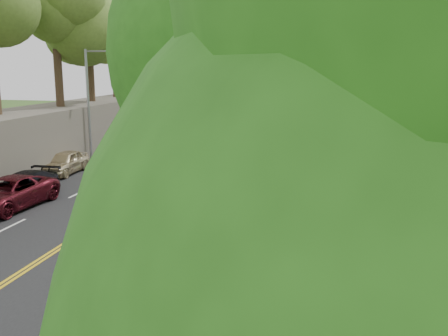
{
  "coord_description": "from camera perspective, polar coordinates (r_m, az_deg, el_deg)",
  "views": [
    {
      "loc": [
        6.64,
        -18.0,
        6.96
      ],
      "look_at": [
        0.5,
        8.0,
        1.4
      ],
      "focal_mm": 40.0,
      "sensor_mm": 36.0,
      "label": 1
    }
  ],
  "objects": [
    {
      "name": "rock_embankment",
      "position": [
        38.97,
        -18.0,
        3.87
      ],
      "size": [
        5.0,
        66.0,
        4.0
      ],
      "primitive_type": "cube",
      "color": "#595147",
      "rests_on": "ground"
    },
    {
      "name": "streetlight",
      "position": [
        36.35,
        -14.95,
        7.71
      ],
      "size": [
        2.52,
        0.22,
        8.0
      ],
      "color": "gray",
      "rests_on": "ground"
    },
    {
      "name": "concrete_block",
      "position": [
        18.64,
        3.08,
        -8.62
      ],
      "size": [
        1.37,
        1.08,
        0.85
      ],
      "primitive_type": "cube",
      "rotation": [
        0.0,
        0.0,
        0.1
      ],
      "color": "gray",
      "rests_on": "sidewalk"
    },
    {
      "name": "car_6",
      "position": [
        47.04,
        -7.36,
        4.09
      ],
      "size": [
        2.61,
        5.28,
        1.44
      ],
      "primitive_type": "imported",
      "rotation": [
        0.0,
        0.0,
        -0.04
      ],
      "color": "black",
      "rests_on": "road"
    },
    {
      "name": "ground",
      "position": [
        20.4,
        -6.61,
        -8.27
      ],
      "size": [
        140.0,
        140.0,
        0.0
      ],
      "primitive_type": "plane",
      "color": "#33511E",
      "rests_on": "ground"
    },
    {
      "name": "sidewalk",
      "position": [
        33.96,
        6.09,
        -0.09
      ],
      "size": [
        4.2,
        66.0,
        0.05
      ],
      "primitive_type": "cube",
      "color": "gray",
      "rests_on": "ground"
    },
    {
      "name": "person_far",
      "position": [
        37.87,
        7.31,
        2.6
      ],
      "size": [
        1.18,
        0.67,
        1.89
      ],
      "primitive_type": "imported",
      "rotation": [
        0.0,
        0.0,
        2.95
      ],
      "color": "black",
      "rests_on": "sidewalk"
    },
    {
      "name": "signpost",
      "position": [
        16.75,
        -6.87,
        -5.68
      ],
      "size": [
        0.62,
        0.09,
        3.1
      ],
      "color": "gray",
      "rests_on": "sidewalk"
    },
    {
      "name": "trees_embankment",
      "position": [
        38.56,
        -18.17,
        16.46
      ],
      "size": [
        6.4,
        66.0,
        13.0
      ],
      "primitive_type": null,
      "color": "olive",
      "rests_on": "rock_embankment"
    },
    {
      "name": "painter_1",
      "position": [
        23.98,
        0.36,
        -2.82
      ],
      "size": [
        0.5,
        0.69,
        1.75
      ],
      "primitive_type": "imported",
      "rotation": [
        0.0,
        0.0,
        1.71
      ],
      "color": "silver",
      "rests_on": "sidewalk"
    },
    {
      "name": "car_7",
      "position": [
        53.47,
        -5.64,
        5.08
      ],
      "size": [
        2.61,
        5.42,
        1.52
      ],
      "primitive_type": "imported",
      "rotation": [
        0.0,
        0.0,
        0.09
      ],
      "color": "#984627",
      "rests_on": "road"
    },
    {
      "name": "construction_barrel",
      "position": [
        37.45,
        7.51,
        1.71
      ],
      "size": [
        0.54,
        0.54,
        0.89
      ],
      "primitive_type": "cylinder",
      "color": "#EE3500",
      "rests_on": "sidewalk"
    },
    {
      "name": "painter_0",
      "position": [
        20.62,
        -1.91,
        -5.51
      ],
      "size": [
        0.7,
        0.88,
        1.58
      ],
      "primitive_type": "imported",
      "rotation": [
        0.0,
        0.0,
        1.86
      ],
      "color": "orange",
      "rests_on": "sidewalk"
    },
    {
      "name": "car_8",
      "position": [
        51.79,
        -5.16,
        4.91
      ],
      "size": [
        2.18,
        4.75,
        1.58
      ],
      "primitive_type": "imported",
      "rotation": [
        0.0,
        0.0,
        -0.07
      ],
      "color": "silver",
      "rests_on": "road"
    },
    {
      "name": "painter_2",
      "position": [
        21.99,
        -2.77,
        -4.07
      ],
      "size": [
        0.71,
        0.91,
        1.83
      ],
      "primitive_type": "imported",
      "rotation": [
        0.0,
        0.0,
        1.59
      ],
      "color": "black",
      "rests_on": "sidewalk"
    },
    {
      "name": "car_5",
      "position": [
        47.51,
        -6.07,
        4.24
      ],
      "size": [
        2.0,
        4.75,
        1.52
      ],
      "primitive_type": "imported",
      "rotation": [
        0.0,
        0.0,
        0.08
      ],
      "color": "silver",
      "rests_on": "road"
    },
    {
      "name": "car_3",
      "position": [
        27.8,
        -21.98,
        -2.02
      ],
      "size": [
        2.15,
        4.95,
        1.42
      ],
      "primitive_type": "imported",
      "rotation": [
        0.0,
        0.0,
        0.04
      ],
      "color": "black",
      "rests_on": "road"
    },
    {
      "name": "jersey_barrier",
      "position": [
        34.26,
        2.28,
        0.54
      ],
      "size": [
        0.42,
        66.0,
        0.6
      ],
      "primitive_type": "cube",
      "color": "#BBDF20",
      "rests_on": "ground"
    },
    {
      "name": "painter_3",
      "position": [
        20.62,
        -1.91,
        -5.5
      ],
      "size": [
        0.71,
        1.09,
        1.59
      ],
      "primitive_type": "imported",
      "rotation": [
        0.0,
        0.0,
        1.45
      ],
      "color": "#94562F",
      "rests_on": "sidewalk"
    },
    {
      "name": "road",
      "position": [
        35.8,
        -6.63,
        0.5
      ],
      "size": [
        11.2,
        66.0,
        0.04
      ],
      "primitive_type": "cube",
      "color": "black",
      "rests_on": "ground"
    },
    {
      "name": "car_4",
      "position": [
        33.7,
        -17.75,
        0.62
      ],
      "size": [
        1.97,
        4.42,
        1.48
      ],
      "primitive_type": "imported",
      "rotation": [
        0.0,
        0.0,
        0.05
      ],
      "color": "#C6B489",
      "rests_on": "road"
    },
    {
      "name": "chainlink_fence",
      "position": [
        33.59,
        9.68,
        1.37
      ],
      "size": [
        0.04,
        66.0,
        2.0
      ],
      "primitive_type": "cube",
      "color": "slate",
      "rests_on": "ground"
    },
    {
      "name": "car_2",
      "position": [
        26.48,
        -23.43,
        -2.68
      ],
      "size": [
        2.82,
        5.6,
        1.52
      ],
      "primitive_type": "imported",
      "rotation": [
        0.0,
        0.0,
        -0.05
      ],
      "color": "maroon",
      "rests_on": "road"
    },
    {
      "name": "trees_fenceside",
      "position": [
        33.0,
        14.2,
        11.48
      ],
      "size": [
        7.0,
        66.0,
        14.0
      ],
      "primitive_type": null,
      "color": "#378723",
      "rests_on": "ground"
    }
  ]
}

